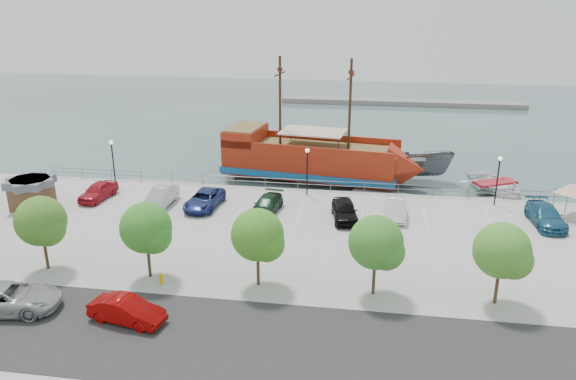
# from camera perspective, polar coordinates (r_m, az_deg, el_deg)

# --- Properties ---
(ground) EXTENTS (160.00, 160.00, 0.00)m
(ground) POSITION_cam_1_polar(r_m,az_deg,el_deg) (44.26, 0.89, -4.59)
(ground) COLOR #2F4846
(street) EXTENTS (100.00, 8.00, 0.04)m
(street) POSITION_cam_1_polar(r_m,az_deg,el_deg) (30.00, -3.47, -15.31)
(street) COLOR #272727
(street) RESTS_ON land_slab
(sidewalk) EXTENTS (100.00, 4.00, 0.05)m
(sidewalk) POSITION_cam_1_polar(r_m,az_deg,el_deg) (34.98, -1.39, -9.74)
(sidewalk) COLOR gray
(sidewalk) RESTS_ON land_slab
(seawall_railing) EXTENTS (50.00, 0.06, 1.00)m
(seawall_railing) POSITION_cam_1_polar(r_m,az_deg,el_deg) (50.89, 2.11, 0.56)
(seawall_railing) COLOR #5D5E60
(seawall_railing) RESTS_ON land_slab
(far_shore) EXTENTS (40.00, 3.00, 0.80)m
(far_shore) POSITION_cam_1_polar(r_m,az_deg,el_deg) (96.73, 11.43, 8.71)
(far_shore) COLOR gray
(far_shore) RESTS_ON ground
(pirate_ship) EXTENTS (20.47, 8.20, 12.76)m
(pirate_ship) POSITION_cam_1_polar(r_m,az_deg,el_deg) (55.95, 3.79, 2.97)
(pirate_ship) COLOR #99220E
(pirate_ship) RESTS_ON ground
(patrol_boat) EXTENTS (7.32, 2.77, 2.83)m
(patrol_boat) POSITION_cam_1_polar(r_m,az_deg,el_deg) (57.68, 12.88, 2.27)
(patrol_boat) COLOR #565A60
(patrol_boat) RESTS_ON ground
(speedboat) EXTENTS (7.36, 8.17, 1.39)m
(speedboat) POSITION_cam_1_polar(r_m,az_deg,el_deg) (56.37, 20.26, 0.34)
(speedboat) COLOR white
(speedboat) RESTS_ON ground
(dock_west) EXTENTS (7.52, 2.49, 0.42)m
(dock_west) POSITION_cam_1_polar(r_m,az_deg,el_deg) (55.99, -12.50, 0.47)
(dock_west) COLOR gray
(dock_west) RESTS_ON ground
(dock_mid) EXTENTS (7.61, 4.10, 0.42)m
(dock_mid) POSITION_cam_1_polar(r_m,az_deg,el_deg) (52.39, 10.41, -0.73)
(dock_mid) COLOR slate
(dock_mid) RESTS_ON ground
(dock_east) EXTENTS (7.24, 3.56, 0.40)m
(dock_east) POSITION_cam_1_polar(r_m,az_deg,el_deg) (53.55, 20.30, -1.23)
(dock_east) COLOR gray
(dock_east) RESTS_ON ground
(shed) EXTENTS (3.14, 3.14, 2.53)m
(shed) POSITION_cam_1_polar(r_m,az_deg,el_deg) (51.20, -24.61, -0.20)
(shed) COLOR brown
(shed) RESTS_ON land_slab
(street_van) EXTENTS (6.23, 3.67, 1.63)m
(street_van) POSITION_cam_1_polar(r_m,az_deg,el_deg) (35.89, -26.63, -9.77)
(street_van) COLOR #A1A1A1
(street_van) RESTS_ON street
(street_sedan) EXTENTS (4.51, 2.33, 1.42)m
(street_sedan) POSITION_cam_1_polar(r_m,az_deg,el_deg) (32.49, -16.05, -11.67)
(street_sedan) COLOR #8E0504
(street_sedan) RESTS_ON street
(fire_hydrant) EXTENTS (0.26, 0.26, 0.75)m
(fire_hydrant) POSITION_cam_1_polar(r_m,az_deg,el_deg) (35.87, -12.75, -8.75)
(fire_hydrant) COLOR gold
(fire_hydrant) RESTS_ON sidewalk
(lamp_post_left) EXTENTS (0.36, 0.36, 4.28)m
(lamp_post_left) POSITION_cam_1_polar(r_m,az_deg,el_deg) (53.97, -17.41, 3.46)
(lamp_post_left) COLOR black
(lamp_post_left) RESTS_ON land_slab
(lamp_post_mid) EXTENTS (0.36, 0.36, 4.28)m
(lamp_post_mid) POSITION_cam_1_polar(r_m,az_deg,el_deg) (48.91, 1.96, 2.73)
(lamp_post_mid) COLOR black
(lamp_post_mid) RESTS_ON land_slab
(lamp_post_right) EXTENTS (0.36, 0.36, 4.28)m
(lamp_post_right) POSITION_cam_1_polar(r_m,az_deg,el_deg) (49.73, 20.60, 1.74)
(lamp_post_right) COLOR black
(lamp_post_right) RESTS_ON land_slab
(tree_b) EXTENTS (3.30, 3.20, 5.00)m
(tree_b) POSITION_cam_1_polar(r_m,az_deg,el_deg) (38.73, -23.68, -3.09)
(tree_b) COLOR #473321
(tree_b) RESTS_ON sidewalk
(tree_c) EXTENTS (3.30, 3.20, 5.00)m
(tree_c) POSITION_cam_1_polar(r_m,az_deg,el_deg) (35.56, -14.05, -3.95)
(tree_c) COLOR #473321
(tree_c) RESTS_ON sidewalk
(tree_d) EXTENTS (3.30, 3.20, 5.00)m
(tree_d) POSITION_cam_1_polar(r_m,az_deg,el_deg) (33.57, -2.90, -4.80)
(tree_d) COLOR #473321
(tree_d) RESTS_ON sidewalk
(tree_e) EXTENTS (3.30, 3.20, 5.00)m
(tree_e) POSITION_cam_1_polar(r_m,az_deg,el_deg) (32.98, 9.16, -5.51)
(tree_e) COLOR #473321
(tree_e) RESTS_ON sidewalk
(tree_f) EXTENTS (3.30, 3.20, 5.00)m
(tree_f) POSITION_cam_1_polar(r_m,az_deg,el_deg) (33.85, 21.14, -5.98)
(tree_f) COLOR #473321
(tree_f) RESTS_ON sidewalk
(parked_car_a) EXTENTS (2.25, 4.51, 1.48)m
(parked_car_a) POSITION_cam_1_polar(r_m,az_deg,el_deg) (51.35, -18.73, -0.08)
(parked_car_a) COLOR #AA1622
(parked_car_a) RESTS_ON land_slab
(parked_car_b) EXTENTS (1.67, 4.65, 1.53)m
(parked_car_b) POSITION_cam_1_polar(r_m,az_deg,el_deg) (48.31, -12.77, -0.70)
(parked_car_b) COLOR #AFAFAF
(parked_car_b) RESTS_ON land_slab
(parked_car_c) EXTENTS (2.70, 5.19, 1.40)m
(parked_car_c) POSITION_cam_1_polar(r_m,az_deg,el_deg) (47.27, -8.50, -0.96)
(parked_car_c) COLOR navy
(parked_car_c) RESTS_ON land_slab
(parked_car_d) EXTENTS (2.43, 4.76, 1.32)m
(parked_car_d) POSITION_cam_1_polar(r_m,az_deg,el_deg) (45.74, -2.19, -1.52)
(parked_car_d) COLOR black
(parked_car_d) RESTS_ON land_slab
(parked_car_e) EXTENTS (2.59, 4.83, 1.56)m
(parked_car_e) POSITION_cam_1_polar(r_m,az_deg,el_deg) (44.50, 5.76, -2.06)
(parked_car_e) COLOR black
(parked_car_e) RESTS_ON land_slab
(parked_car_f) EXTENTS (1.67, 4.59, 1.50)m
(parked_car_f) POSITION_cam_1_polar(r_m,az_deg,el_deg) (45.66, 10.82, -1.79)
(parked_car_f) COLOR white
(parked_car_f) RESTS_ON land_slab
(parked_car_h) EXTENTS (2.45, 5.28, 1.49)m
(parked_car_h) POSITION_cam_1_polar(r_m,az_deg,el_deg) (47.69, 24.71, -2.38)
(parked_car_h) COLOR #205775
(parked_car_h) RESTS_ON land_slab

